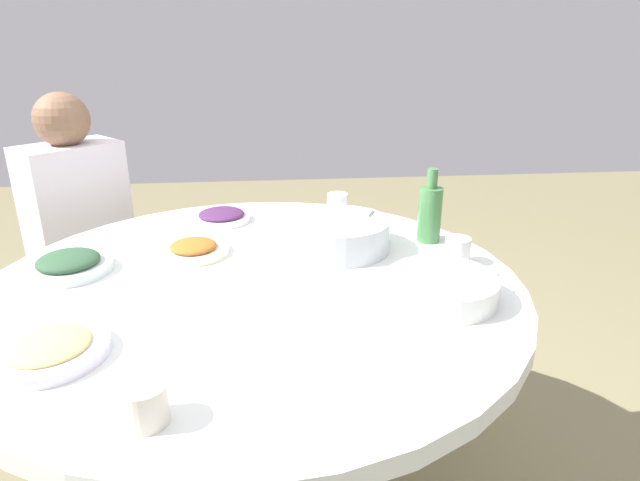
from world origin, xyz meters
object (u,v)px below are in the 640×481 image
Objects in this scene: soup_bowl at (441,288)px; green_bottle at (430,212)px; round_dining_table at (255,308)px; tea_cup_far at (144,404)px; rice_bowl at (339,234)px; dish_stirfry at (193,249)px; tea_cup_side at (337,203)px; tea_cup_near at (457,251)px; diner_left at (77,214)px; stool_for_diner_left at (98,339)px; dish_eggplant at (221,216)px; dish_greens at (69,264)px; dish_noodles at (48,349)px.

green_bottle is (0.08, 0.39, 0.06)m from soup_bowl.
tea_cup_far reaches higher than round_dining_table.
rice_bowl is 1.02× the size of soup_bowl.
tea_cup_side reaches higher than dish_stirfry.
diner_left is (-1.22, 0.65, -0.07)m from tea_cup_near.
dish_stirfry is 0.48× the size of stool_for_diner_left.
dish_greens is (-0.38, -0.39, 0.01)m from dish_eggplant.
soup_bowl is 0.86m from dish_noodles.
dish_stirfry is 2.76× the size of tea_cup_near.
diner_left is (-0.49, 0.51, -0.05)m from dish_stirfry.
green_bottle reaches higher than round_dining_table.
dish_noodles is (-0.64, -0.51, -0.03)m from rice_bowl.
dish_noodles is 1.11m from tea_cup_side.
rice_bowl is 0.39× the size of diner_left.
diner_left is (-0.26, 1.03, -0.05)m from dish_noodles.
dish_eggplant reaches higher than stool_for_diner_left.
tea_cup_far is at bearing -107.33° from round_dining_table.
rice_bowl is at bearing 7.17° from dish_greens.
dish_greens is 0.63m from diner_left.
dish_eggplant is at bearing 78.33° from dish_stirfry.
dish_greens is at bearing -172.44° from green_bottle.
soup_bowl is 0.40m from green_bottle.
rice_bowl is 0.74m from dish_greens.
stool_for_diner_left is (-1.22, 0.65, -0.60)m from tea_cup_near.
tea_cup_far reaches higher than dish_noodles.
dish_greens is 0.29× the size of diner_left.
diner_left is at bearing 150.53° from rice_bowl.
tea_cup_far is at bearing -68.30° from diner_left.
diner_left is at bearing 152.07° from tea_cup_near.
tea_cup_near is (1.05, -0.04, 0.01)m from dish_greens.
round_dining_table is at bearing -117.94° from tea_cup_side.
rice_bowl is at bearing -29.47° from stool_for_diner_left.
green_bottle is (0.93, 0.55, 0.07)m from dish_noodles.
round_dining_table is 0.57m from tea_cup_far.
green_bottle is at bearing -21.54° from diner_left.
soup_bowl is 1.41m from diner_left.
dish_greens is (-0.94, 0.25, -0.01)m from soup_bowl.
dish_greens is 3.01× the size of tea_cup_near.
rice_bowl is (0.25, 0.19, 0.13)m from round_dining_table.
diner_left reaches higher than dish_greens.
rice_bowl is 0.29m from green_bottle.
soup_bowl is 0.73m from tea_cup_far.
green_bottle is (0.65, -0.25, 0.07)m from dish_eggplant.
tea_cup_far is (-0.70, -0.77, -0.06)m from green_bottle.
soup_bowl is 1.25× the size of dish_noodles.
dish_eggplant is 2.68× the size of tea_cup_side.
tea_cup_near is at bearing 62.30° from soup_bowl.
tea_cup_far is (-0.17, -0.54, 0.12)m from round_dining_table.
tea_cup_near is 0.56m from tea_cup_side.
tea_cup_near is at bearing -23.22° from rice_bowl.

